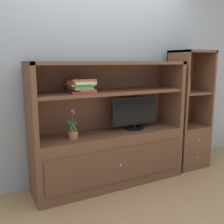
{
  "coord_description": "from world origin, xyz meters",
  "views": [
    {
      "loc": [
        -1.35,
        -2.25,
        1.46
      ],
      "look_at": [
        0.0,
        0.35,
        0.89
      ],
      "focal_mm": 41.98,
      "sensor_mm": 36.0,
      "label": 1
    }
  ],
  "objects_px": {
    "upright_book_row": "(183,83)",
    "media_console": "(110,145)",
    "bookshelf_tall": "(187,129)",
    "potted_plant": "(73,134)",
    "magazine_stack": "(81,86)",
    "tv_monitor": "(135,113)"
  },
  "relations": [
    {
      "from": "magazine_stack",
      "to": "potted_plant",
      "type": "bearing_deg",
      "value": -154.98
    },
    {
      "from": "upright_book_row",
      "to": "media_console",
      "type": "bearing_deg",
      "value": 179.73
    },
    {
      "from": "bookshelf_tall",
      "to": "upright_book_row",
      "type": "distance_m",
      "value": 0.66
    },
    {
      "from": "bookshelf_tall",
      "to": "upright_book_row",
      "type": "xyz_separation_m",
      "value": [
        -0.13,
        -0.01,
        0.65
      ]
    },
    {
      "from": "bookshelf_tall",
      "to": "upright_book_row",
      "type": "height_order",
      "value": "bookshelf_tall"
    },
    {
      "from": "tv_monitor",
      "to": "media_console",
      "type": "bearing_deg",
      "value": 178.43
    },
    {
      "from": "potted_plant",
      "to": "upright_book_row",
      "type": "bearing_deg",
      "value": 2.07
    },
    {
      "from": "potted_plant",
      "to": "bookshelf_tall",
      "type": "bearing_deg",
      "value": 2.25
    },
    {
      "from": "media_console",
      "to": "upright_book_row",
      "type": "height_order",
      "value": "media_console"
    },
    {
      "from": "tv_monitor",
      "to": "potted_plant",
      "type": "height_order",
      "value": "tv_monitor"
    },
    {
      "from": "potted_plant",
      "to": "bookshelf_tall",
      "type": "xyz_separation_m",
      "value": [
        1.69,
        0.07,
        -0.17
      ]
    },
    {
      "from": "bookshelf_tall",
      "to": "upright_book_row",
      "type": "relative_size",
      "value": 5.7
    },
    {
      "from": "media_console",
      "to": "upright_book_row",
      "type": "distance_m",
      "value": 1.3
    },
    {
      "from": "magazine_stack",
      "to": "upright_book_row",
      "type": "distance_m",
      "value": 1.45
    },
    {
      "from": "media_console",
      "to": "tv_monitor",
      "type": "xyz_separation_m",
      "value": [
        0.34,
        -0.01,
        0.36
      ]
    },
    {
      "from": "tv_monitor",
      "to": "potted_plant",
      "type": "relative_size",
      "value": 1.91
    },
    {
      "from": "potted_plant",
      "to": "magazine_stack",
      "type": "distance_m",
      "value": 0.52
    },
    {
      "from": "media_console",
      "to": "upright_book_row",
      "type": "xyz_separation_m",
      "value": [
        1.1,
        -0.01,
        0.7
      ]
    },
    {
      "from": "media_console",
      "to": "magazine_stack",
      "type": "relative_size",
      "value": 5.04
    },
    {
      "from": "tv_monitor",
      "to": "magazine_stack",
      "type": "distance_m",
      "value": 0.78
    },
    {
      "from": "media_console",
      "to": "potted_plant",
      "type": "distance_m",
      "value": 0.53
    },
    {
      "from": "media_console",
      "to": "bookshelf_tall",
      "type": "xyz_separation_m",
      "value": [
        1.22,
        0.0,
        0.05
      ]
    }
  ]
}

